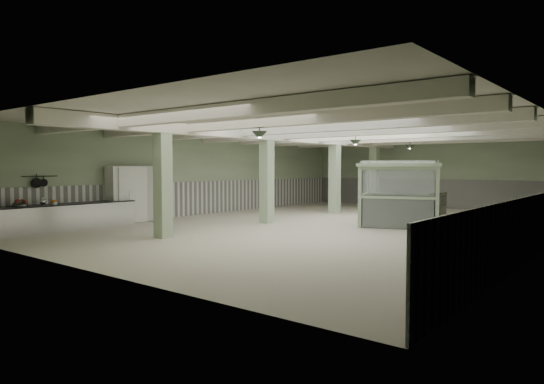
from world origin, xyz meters
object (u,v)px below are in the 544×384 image
Objects in this scene: guard_booth at (400,182)px; walkin_cooler at (136,195)px; filing_cabinet at (437,211)px; prep_counter at (64,217)px.

walkin_cooler is at bearing -167.70° from guard_booth.
guard_booth reaches higher than walkin_cooler.
filing_cabinet is at bearing -25.65° from guard_booth.
walkin_cooler is (-0.08, 3.00, 0.62)m from prep_counter.
filing_cabinet is (9.87, 8.20, 0.18)m from prep_counter.
prep_counter is 1.46× the size of guard_booth.
guard_booth is 1.74m from filing_cabinet.
prep_counter is 11.92m from guard_booth.
walkin_cooler is 1.83× the size of filing_cabinet.
guard_booth reaches higher than filing_cabinet.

